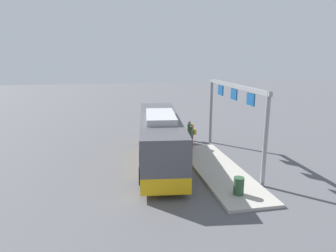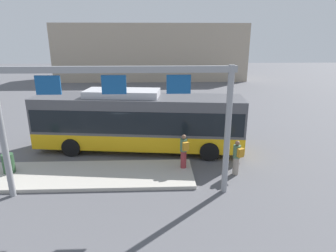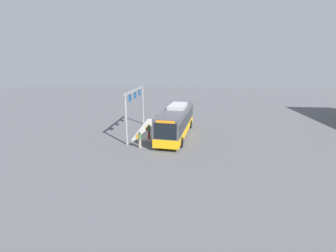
{
  "view_description": "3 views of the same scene",
  "coord_description": "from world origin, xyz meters",
  "px_view_note": "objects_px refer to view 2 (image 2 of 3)",
  "views": [
    {
      "loc": [
        -18.8,
        3.21,
        6.94
      ],
      "look_at": [
        3.02,
        -1.14,
        1.73
      ],
      "focal_mm": 32.12,
      "sensor_mm": 36.0,
      "label": 1
    },
    {
      "loc": [
        1.02,
        -15.25,
        6.12
      ],
      "look_at": [
        1.59,
        -1.34,
        1.82
      ],
      "focal_mm": 30.32,
      "sensor_mm": 36.0,
      "label": 2
    },
    {
      "loc": [
        26.22,
        1.5,
        7.96
      ],
      "look_at": [
        2.07,
        -0.76,
        1.61
      ],
      "focal_mm": 25.3,
      "sensor_mm": 36.0,
      "label": 3
    }
  ],
  "objects_px": {
    "person_boarding": "(237,157)",
    "person_waiting_near": "(184,150)",
    "bus_main": "(138,119)",
    "trash_bin": "(8,163)"
  },
  "relations": [
    {
      "from": "person_boarding",
      "to": "person_waiting_near",
      "type": "bearing_deg",
      "value": 56.19
    },
    {
      "from": "person_boarding",
      "to": "person_waiting_near",
      "type": "distance_m",
      "value": 2.47
    },
    {
      "from": "bus_main",
      "to": "person_waiting_near",
      "type": "xyz_separation_m",
      "value": [
        2.29,
        -2.82,
        -0.76
      ]
    },
    {
      "from": "person_boarding",
      "to": "trash_bin",
      "type": "bearing_deg",
      "value": 65.82
    },
    {
      "from": "bus_main",
      "to": "person_boarding",
      "type": "height_order",
      "value": "bus_main"
    },
    {
      "from": "person_waiting_near",
      "to": "trash_bin",
      "type": "xyz_separation_m",
      "value": [
        -8.15,
        -0.15,
        -0.44
      ]
    },
    {
      "from": "bus_main",
      "to": "person_boarding",
      "type": "relative_size",
      "value": 6.97
    },
    {
      "from": "person_boarding",
      "to": "trash_bin",
      "type": "height_order",
      "value": "person_boarding"
    },
    {
      "from": "person_boarding",
      "to": "trash_bin",
      "type": "relative_size",
      "value": 1.86
    },
    {
      "from": "person_boarding",
      "to": "person_waiting_near",
      "type": "relative_size",
      "value": 1.0
    }
  ]
}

